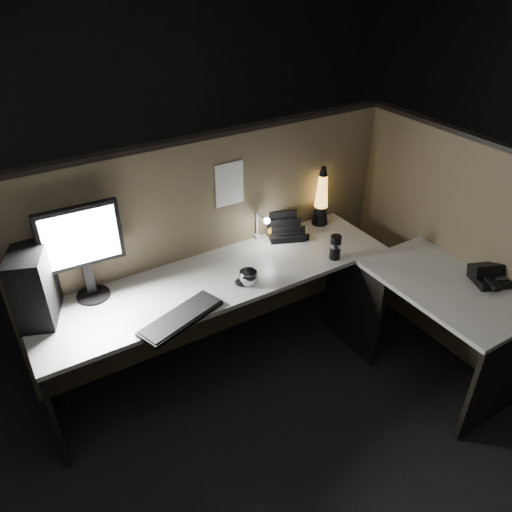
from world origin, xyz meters
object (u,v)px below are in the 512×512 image
lava_lamp (321,201)px  desk_phone (489,275)px  monitor (82,244)px  keyboard (181,318)px  pc_tower (35,281)px

lava_lamp → desk_phone: bearing=-69.3°
monitor → keyboard: bearing=-51.6°
keyboard → desk_phone: bearing=-38.4°
keyboard → desk_phone: 1.87m
keyboard → lava_lamp: 1.43m
monitor → lava_lamp: 1.69m
keyboard → desk_phone: (1.76, -0.64, 0.03)m
monitor → lava_lamp: bearing=2.5°
keyboard → monitor: bearing=107.9°
keyboard → lava_lamp: size_ratio=1.13×
monitor → desk_phone: 2.41m
desk_phone → pc_tower: bearing=177.3°
keyboard → pc_tower: bearing=125.0°
monitor → keyboard: (0.35, -0.48, -0.34)m
lava_lamp → keyboard: bearing=-160.0°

